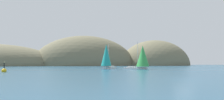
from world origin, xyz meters
name	(u,v)px	position (x,y,z in m)	size (l,w,h in m)	color
ground_plane	(183,79)	(0.00, 0.00, 0.00)	(360.00, 360.00, 0.00)	navy
headland_center	(85,66)	(5.00, 135.00, 0.00)	(73.44, 44.00, 43.21)	#6B664C
headland_right	(155,65)	(60.00, 135.00, 0.00)	(55.50, 44.00, 39.51)	#6B664C
sailboat_teal_sail	(106,56)	(1.23, 49.74, 4.51)	(6.80, 6.07, 8.77)	white
sailboat_green_sail	(142,57)	(12.59, 45.03, 4.11)	(9.10, 7.09, 9.38)	white
channel_buoy	(4,70)	(-27.45, 29.83, 0.37)	(1.10, 1.10, 2.64)	gold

